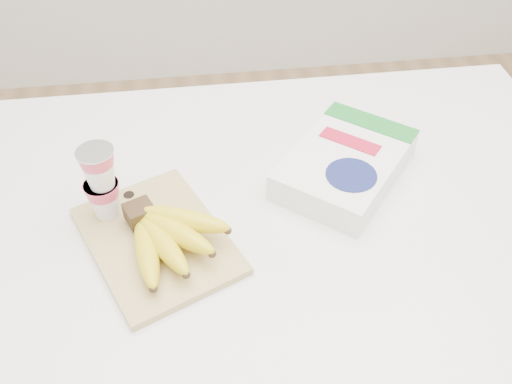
{
  "coord_description": "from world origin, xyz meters",
  "views": [
    {
      "loc": [
        -0.15,
        -0.75,
        1.7
      ],
      "look_at": [
        -0.05,
        -0.01,
        0.98
      ],
      "focal_mm": 40.0,
      "sensor_mm": 36.0,
      "label": 1
    }
  ],
  "objects_px": {
    "table": "(275,340)",
    "bananas": "(166,235)",
    "cereal_box": "(345,164)",
    "cutting_board": "(157,240)",
    "yogurt_stack": "(101,182)"
  },
  "relations": [
    {
      "from": "table",
      "to": "yogurt_stack",
      "type": "height_order",
      "value": "yogurt_stack"
    },
    {
      "from": "bananas",
      "to": "cereal_box",
      "type": "distance_m",
      "value": 0.38
    },
    {
      "from": "cereal_box",
      "to": "bananas",
      "type": "bearing_deg",
      "value": -116.99
    },
    {
      "from": "table",
      "to": "bananas",
      "type": "relative_size",
      "value": 6.23
    },
    {
      "from": "cutting_board",
      "to": "yogurt_stack",
      "type": "xyz_separation_m",
      "value": [
        -0.08,
        0.07,
        0.09
      ]
    },
    {
      "from": "table",
      "to": "cutting_board",
      "type": "height_order",
      "value": "cutting_board"
    },
    {
      "from": "table",
      "to": "cutting_board",
      "type": "relative_size",
      "value": 4.26
    },
    {
      "from": "table",
      "to": "yogurt_stack",
      "type": "bearing_deg",
      "value": -179.43
    },
    {
      "from": "bananas",
      "to": "yogurt_stack",
      "type": "xyz_separation_m",
      "value": [
        -0.1,
        0.09,
        0.05
      ]
    },
    {
      "from": "bananas",
      "to": "yogurt_stack",
      "type": "distance_m",
      "value": 0.15
    },
    {
      "from": "table",
      "to": "cutting_board",
      "type": "bearing_deg",
      "value": -162.88
    },
    {
      "from": "cereal_box",
      "to": "cutting_board",
      "type": "bearing_deg",
      "value": -121.01
    },
    {
      "from": "cutting_board",
      "to": "yogurt_stack",
      "type": "relative_size",
      "value": 1.99
    },
    {
      "from": "yogurt_stack",
      "to": "cereal_box",
      "type": "xyz_separation_m",
      "value": [
        0.45,
        0.06,
        -0.06
      ]
    },
    {
      "from": "bananas",
      "to": "cutting_board",
      "type": "bearing_deg",
      "value": 130.09
    }
  ]
}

